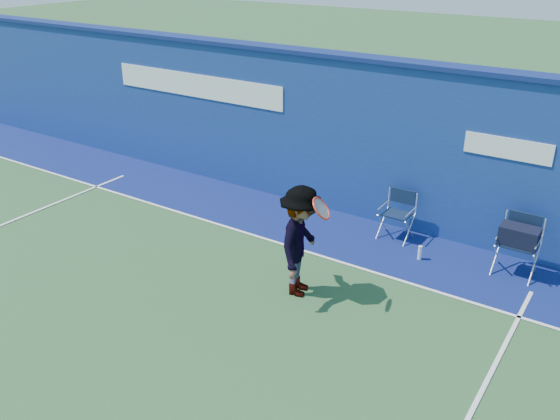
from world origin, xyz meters
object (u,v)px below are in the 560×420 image
Objects in this scene: directors_chair_left at (396,224)px; water_bottle at (420,253)px; tennis_player at (301,241)px; directors_chair_right at (517,251)px.

directors_chair_left is 3.42× the size of water_bottle.
directors_chair_left is 0.50× the size of tennis_player.
directors_chair_right is 0.57× the size of tennis_player.
water_bottle is at bearing -164.86° from directors_chair_right.
water_bottle is 0.15× the size of tennis_player.
directors_chair_left is at bearing 142.03° from water_bottle.
water_bottle is (0.68, -0.53, -0.15)m from directors_chair_left.
directors_chair_left reaches higher than water_bottle.
directors_chair_right reaches higher than water_bottle.
tennis_player is (-2.62, -2.38, 0.46)m from directors_chair_right.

